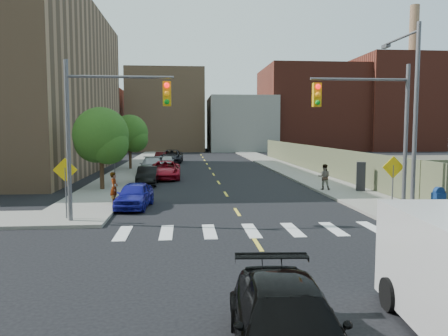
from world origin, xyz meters
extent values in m
plane|color=black|center=(0.00, 0.00, 0.00)|extent=(160.00, 160.00, 0.00)
cube|color=gray|center=(-7.75, 41.50, 0.07)|extent=(3.50, 73.00, 0.15)
cube|color=gray|center=(7.75, 41.50, 0.07)|extent=(3.50, 73.00, 0.15)
cube|color=#646A4A|center=(9.60, 28.00, 1.25)|extent=(0.12, 44.00, 2.50)
cube|color=#592319|center=(-22.00, 70.00, 6.00)|extent=(14.00, 18.00, 12.00)
cube|color=#8C6B4C|center=(-6.00, 72.00, 7.50)|extent=(14.00, 16.00, 15.00)
cube|color=gray|center=(8.00, 70.00, 5.00)|extent=(12.00, 16.00, 10.00)
cube|color=#592319|center=(22.00, 72.00, 8.00)|extent=(18.00, 18.00, 16.00)
cube|color=#592319|center=(38.00, 70.00, 9.00)|extent=(14.00, 16.00, 18.00)
cylinder|color=#8C6B4C|center=(42.00, 70.00, 14.00)|extent=(1.80, 1.80, 28.00)
cylinder|color=#59595E|center=(-7.50, 6.00, 3.50)|extent=(0.18, 0.18, 7.00)
cylinder|color=#59595E|center=(-5.25, 6.00, 6.30)|extent=(4.50, 0.12, 0.12)
cube|color=#E5A50C|center=(-3.30, 6.00, 5.60)|extent=(0.35, 0.30, 1.05)
cylinder|color=#59595E|center=(7.50, 6.00, 3.50)|extent=(0.18, 0.18, 7.00)
cylinder|color=#59595E|center=(5.25, 6.00, 6.30)|extent=(4.50, 0.12, 0.12)
cube|color=#E5A50C|center=(3.30, 6.00, 5.60)|extent=(0.35, 0.30, 1.05)
cylinder|color=#59595E|center=(8.20, 6.50, 4.50)|extent=(0.20, 0.20, 9.00)
cylinder|color=#59595E|center=(8.20, 8.20, 8.60)|extent=(0.12, 3.50, 0.12)
cube|color=#59595E|center=(8.20, 9.80, 8.50)|extent=(0.25, 0.60, 0.18)
cylinder|color=#59595E|center=(-7.80, 6.50, 1.20)|extent=(0.06, 0.06, 2.40)
cube|color=yellow|center=(-7.80, 6.50, 2.30)|extent=(1.06, 0.04, 1.06)
cylinder|color=#59595E|center=(7.20, 6.50, 1.20)|extent=(0.06, 0.06, 2.40)
cube|color=yellow|center=(7.20, 6.50, 2.30)|extent=(1.06, 0.04, 1.06)
cylinder|color=#59595E|center=(-7.80, 20.00, 1.20)|extent=(0.06, 0.06, 2.40)
cube|color=yellow|center=(-7.80, 20.00, 2.30)|extent=(1.06, 0.04, 1.06)
cylinder|color=#332114|center=(-8.00, 16.00, 1.32)|extent=(0.28, 0.28, 2.64)
sphere|color=#1E4513|center=(-8.00, 16.00, 3.72)|extent=(3.60, 3.60, 3.60)
sphere|color=#1E4513|center=(-7.50, 15.70, 3.12)|extent=(2.64, 2.64, 2.64)
sphere|color=#1E4513|center=(-8.40, 16.40, 3.30)|extent=(2.88, 2.88, 2.88)
cylinder|color=#332114|center=(-8.00, 31.00, 1.32)|extent=(0.28, 0.28, 2.64)
sphere|color=#1E4513|center=(-8.00, 31.00, 3.72)|extent=(3.60, 3.60, 3.60)
sphere|color=#1E4513|center=(-7.50, 30.70, 3.12)|extent=(2.64, 2.64, 2.64)
sphere|color=#1E4513|center=(-8.40, 31.40, 3.30)|extent=(2.88, 2.88, 2.88)
imported|color=#1B1B94|center=(-5.18, 9.62, 0.67)|extent=(1.95, 4.05, 1.33)
imported|color=black|center=(-5.29, 18.98, 0.67)|extent=(1.46, 4.08, 1.34)
imported|color=#A91023|center=(-4.20, 22.80, 0.74)|extent=(2.49, 5.36, 1.49)
imported|color=#9FA0A6|center=(-5.50, 26.24, 0.78)|extent=(2.35, 5.43, 1.56)
imported|color=#B9B9B9|center=(-4.49, 33.88, 0.63)|extent=(1.66, 3.77, 1.26)
imported|color=#3C0C0E|center=(-5.45, 40.58, 0.65)|extent=(1.74, 4.03, 1.29)
imported|color=black|center=(-4.20, 40.36, 0.79)|extent=(2.84, 5.76, 1.57)
imported|color=black|center=(-0.80, -6.00, 0.69)|extent=(2.24, 4.87, 1.38)
cube|color=black|center=(3.06, -3.71, 1.57)|extent=(1.98, 1.38, 0.91)
cylinder|color=black|center=(2.07, -3.92, 0.36)|extent=(0.35, 0.79, 0.77)
cube|color=navy|center=(9.20, 6.00, 0.64)|extent=(0.58, 0.47, 0.99)
cylinder|color=navy|center=(9.20, 6.00, 1.16)|extent=(0.54, 0.32, 0.51)
cube|color=black|center=(8.64, 13.69, 1.07)|extent=(0.66, 0.60, 1.85)
imported|color=gray|center=(-6.30, 10.18, 0.99)|extent=(0.41, 0.62, 1.67)
imported|color=gray|center=(6.47, 14.40, 0.98)|extent=(0.96, 0.85, 1.66)
camera|label=1|loc=(-2.54, -13.11, 4.09)|focal=35.00mm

